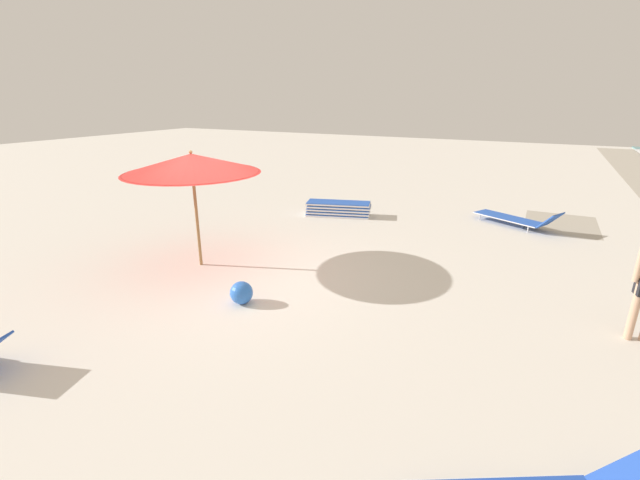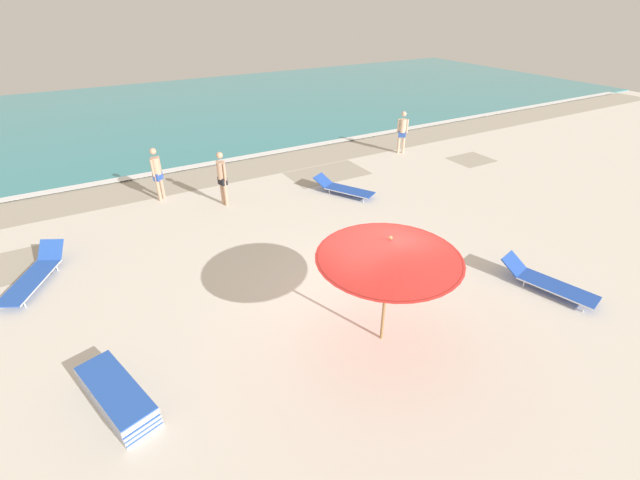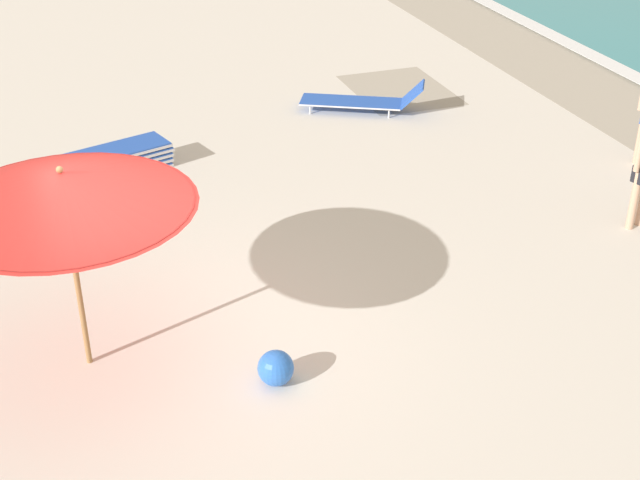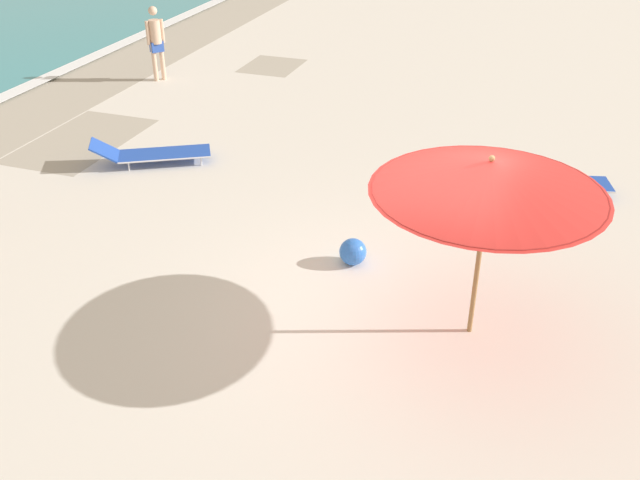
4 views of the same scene
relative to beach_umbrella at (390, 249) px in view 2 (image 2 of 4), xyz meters
name	(u,v)px [view 2 (image 2 of 4)]	position (x,y,z in m)	size (l,w,h in m)	color
ground_plane	(359,312)	(0.13, 0.98, -2.17)	(60.00, 60.00, 0.16)	silver
ocean_water	(160,112)	(0.13, 21.13, -2.06)	(60.00, 19.79, 0.07)	teal
beach_umbrella	(390,249)	(0.00, 0.00, 0.00)	(2.64, 2.64, 2.35)	#9E7547
lounger_stack	(117,395)	(-4.78, 0.92, -1.88)	(1.13, 1.97, 0.41)	blue
sun_lounger_under_umbrella	(344,188)	(3.15, 6.33, -1.88)	(1.57, 2.15, 0.49)	blue
sun_lounger_beside_umbrella	(34,275)	(-5.99, 5.61, -1.87)	(1.57, 2.25, 0.58)	blue
sun_lounger_near_water_left	(548,282)	(4.30, -0.61, -1.88)	(1.14, 2.20, 0.51)	blue
beachgoer_wading_adult	(402,130)	(7.60, 8.76, -1.09)	(0.37, 0.33, 1.76)	beige
beachgoer_shoreline_child	(157,171)	(-2.34, 8.96, -1.09)	(0.35, 0.34, 1.76)	tan
beachgoer_strolling_adult	(222,176)	(-0.65, 7.55, -1.09)	(0.27, 0.44, 1.76)	tan
beach_ball	(370,271)	(1.02, 1.82, -1.90)	(0.39, 0.39, 0.39)	blue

